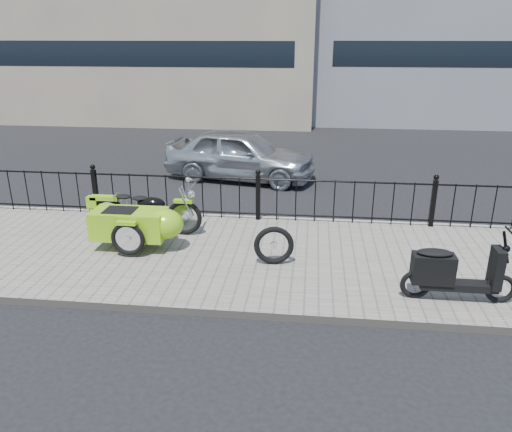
# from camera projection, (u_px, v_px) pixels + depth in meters

# --- Properties ---
(ground) EXTENTS (120.00, 120.00, 0.00)m
(ground) POSITION_uv_depth(u_px,v_px,m) (250.00, 249.00, 9.27)
(ground) COLOR black
(ground) RESTS_ON ground
(sidewalk) EXTENTS (30.00, 3.80, 0.12)m
(sidewalk) POSITION_uv_depth(u_px,v_px,m) (247.00, 258.00, 8.78)
(sidewalk) COLOR slate
(sidewalk) RESTS_ON ground
(curb) EXTENTS (30.00, 0.10, 0.12)m
(curb) POSITION_uv_depth(u_px,v_px,m) (259.00, 219.00, 10.59)
(curb) COLOR gray
(curb) RESTS_ON ground
(iron_fence) EXTENTS (14.11, 0.11, 1.08)m
(iron_fence) POSITION_uv_depth(u_px,v_px,m) (258.00, 198.00, 10.28)
(iron_fence) COLOR black
(iron_fence) RESTS_ON sidewalk
(motorcycle_sidecar) EXTENTS (2.28, 1.48, 0.98)m
(motorcycle_sidecar) POSITION_uv_depth(u_px,v_px,m) (142.00, 221.00, 8.98)
(motorcycle_sidecar) COLOR black
(motorcycle_sidecar) RESTS_ON sidewalk
(scooter) EXTENTS (1.63, 0.47, 1.10)m
(scooter) POSITION_uv_depth(u_px,v_px,m) (451.00, 273.00, 7.14)
(scooter) COLOR black
(scooter) RESTS_ON sidewalk
(spare_tire) EXTENTS (0.68, 0.17, 0.67)m
(spare_tire) POSITION_uv_depth(u_px,v_px,m) (274.00, 245.00, 8.30)
(spare_tire) COLOR black
(spare_tire) RESTS_ON sidewalk
(sedan_car) EXTENTS (4.28, 2.36, 1.38)m
(sedan_car) POSITION_uv_depth(u_px,v_px,m) (241.00, 154.00, 13.51)
(sedan_car) COLOR #B0B3B7
(sedan_car) RESTS_ON ground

